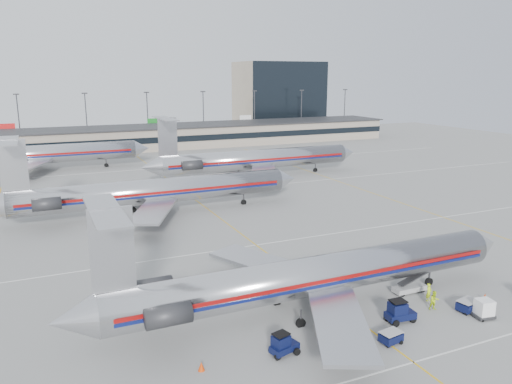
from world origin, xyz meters
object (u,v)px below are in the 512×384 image
jet_foreground (308,276)px  tug_center (399,312)px  jet_second_row (149,191)px  uld_container (484,309)px  belt_loader (410,287)px

jet_foreground → tug_center: size_ratio=16.79×
jet_second_row → uld_container: bearing=-66.6°
jet_foreground → jet_second_row: jet_second_row is taller
uld_container → belt_loader: belt_loader is taller
jet_foreground → jet_second_row: 37.08m
tug_center → uld_container: 7.52m
jet_foreground → tug_center: bearing=-39.2°
jet_foreground → uld_container: (13.18, -7.25, -2.45)m
tug_center → uld_container: (7.15, -2.33, -0.08)m
jet_second_row → tug_center: bearing=-74.1°
jet_second_row → uld_container: 47.88m
uld_container → belt_loader: 7.02m
jet_foreground → belt_loader: jet_foreground is taller
jet_second_row → belt_loader: 40.93m
tug_center → belt_loader: bearing=45.6°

